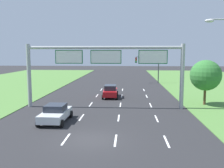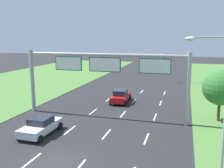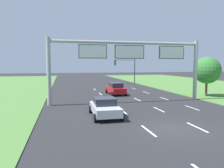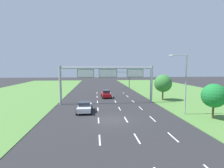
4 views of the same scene
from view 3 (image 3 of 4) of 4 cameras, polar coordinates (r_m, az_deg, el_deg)
The scene contains 9 objects.
ground_plane at distance 15.17m, azimuth 15.75°, elevation -11.24°, with size 200.00×200.00×0.00m, color #262628.
lane_dashes_inner_left at distance 17.15m, azimuth 5.65°, elevation -9.15°, with size 0.14×44.40×0.01m.
lane_dashes_inner_right at distance 18.53m, azimuth 16.08°, elevation -8.25°, with size 0.14×44.40×0.01m.
lane_dashes_slip at distance 20.43m, azimuth 24.77°, elevation -7.28°, with size 0.14×44.40×0.01m.
car_near_red at distance 17.80m, azimuth -1.89°, elevation -6.09°, with size 2.25×4.36×1.53m.
car_lead_silver at distance 30.71m, azimuth 0.96°, elevation -1.20°, with size 2.20×4.54×1.69m.
sign_gantry at distance 24.24m, azimuth 4.51°, elevation 6.84°, with size 17.24×0.44×7.00m.
traffic_light_mast at distance 48.51m, azimuth 3.78°, elevation 4.68°, with size 4.76×0.49×5.60m.
roadside_tree_mid at distance 31.31m, azimuth 23.56°, elevation 3.30°, with size 3.53×3.53×5.24m.
Camera 3 is at (-7.05, -12.76, 4.22)m, focal length 35.00 mm.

